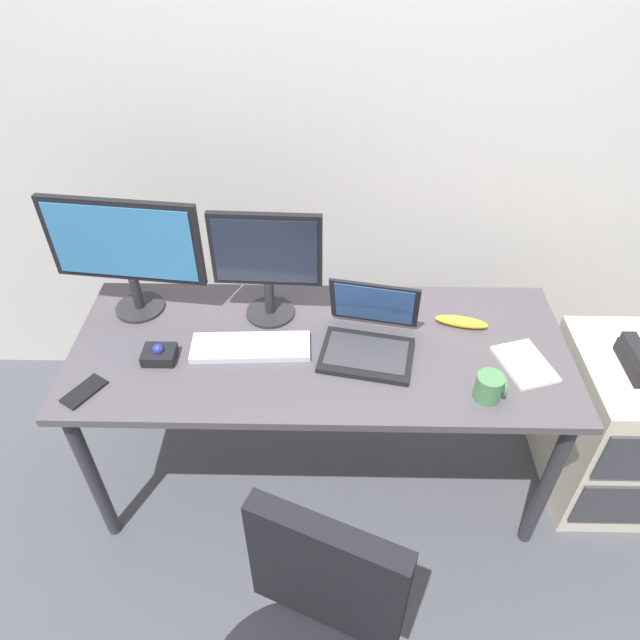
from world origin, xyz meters
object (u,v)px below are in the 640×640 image
at_px(monitor_side, 267,259).
at_px(coffee_mug, 490,387).
at_px(monitor_main, 125,248).
at_px(banana, 462,322).
at_px(file_cabinet, 614,426).
at_px(paper_notepad, 525,364).
at_px(laptop, 369,336).
at_px(trackball_mouse, 159,354).
at_px(cell_phone, 84,392).
at_px(keyboard, 251,346).

height_order(monitor_side, coffee_mug, monitor_side).
xyz_separation_m(monitor_main, monitor_side, (0.49, -0.02, -0.03)).
relative_size(monitor_main, banana, 2.90).
bearing_deg(file_cabinet, paper_notepad, -171.09).
bearing_deg(laptop, file_cabinet, -0.43).
bearing_deg(paper_notepad, file_cabinet, 8.91).
relative_size(trackball_mouse, paper_notepad, 0.53).
bearing_deg(file_cabinet, cell_phone, -173.30).
xyz_separation_m(keyboard, paper_notepad, (0.93, -0.06, -0.01)).
distance_m(keyboard, cell_phone, 0.56).
relative_size(file_cabinet, trackball_mouse, 6.16).
height_order(monitor_main, banana, monitor_main).
relative_size(keyboard, cell_phone, 2.93).
height_order(monitor_side, laptop, monitor_side).
relative_size(coffee_mug, banana, 0.51).
xyz_separation_m(file_cabinet, cell_phone, (-1.90, -0.22, 0.41)).
xyz_separation_m(monitor_main, laptop, (0.85, -0.19, -0.22)).
xyz_separation_m(file_cabinet, paper_notepad, (-0.46, -0.07, 0.41)).
xyz_separation_m(monitor_main, trackball_mouse, (0.14, -0.27, -0.25)).
relative_size(keyboard, coffee_mug, 4.30).
bearing_deg(banana, cell_phone, -164.55).
height_order(laptop, paper_notepad, laptop).
bearing_deg(paper_notepad, monitor_side, 163.93).
bearing_deg(banana, laptop, -160.83).
bearing_deg(monitor_side, monitor_main, 177.82).
bearing_deg(trackball_mouse, paper_notepad, -0.27).
height_order(keyboard, cell_phone, keyboard).
xyz_separation_m(file_cabinet, trackball_mouse, (-1.69, -0.07, 0.42)).
bearing_deg(laptop, monitor_side, 153.91).
bearing_deg(banana, file_cabinet, -11.14).
relative_size(laptop, trackball_mouse, 3.27).
height_order(file_cabinet, cell_phone, cell_phone).
bearing_deg(file_cabinet, keyboard, -179.52).
bearing_deg(cell_phone, monitor_side, 67.61).
xyz_separation_m(keyboard, laptop, (0.41, 0.02, 0.04)).
bearing_deg(cell_phone, coffee_mug, 32.25).
xyz_separation_m(monitor_side, coffee_mug, (0.73, -0.40, -0.20)).
relative_size(monitor_side, laptop, 1.18).
relative_size(coffee_mug, paper_notepad, 0.47).
xyz_separation_m(file_cabinet, keyboard, (-1.39, -0.01, 0.41)).
height_order(coffee_mug, cell_phone, coffee_mug).
bearing_deg(cell_phone, monitor_main, 112.25).
bearing_deg(trackball_mouse, laptop, 5.83).
distance_m(file_cabinet, coffee_mug, 0.79).
xyz_separation_m(laptop, coffee_mug, (0.37, -0.22, -0.01)).
height_order(paper_notepad, banana, banana).
relative_size(file_cabinet, laptop, 1.88).
xyz_separation_m(monitor_side, trackball_mouse, (-0.36, -0.25, -0.22)).
distance_m(monitor_side, laptop, 0.44).
bearing_deg(keyboard, monitor_side, 74.98).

